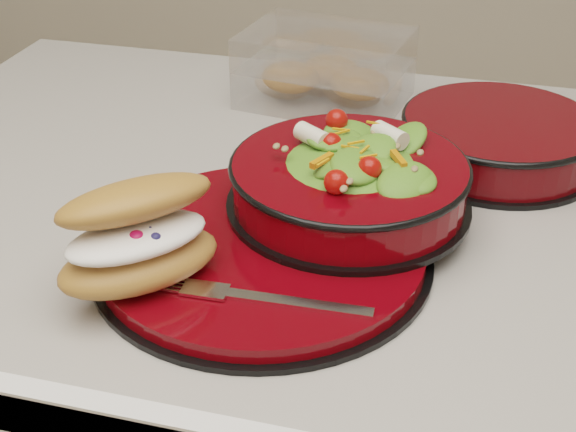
% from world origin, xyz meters
% --- Properties ---
extents(dinner_plate, '(0.32, 0.32, 0.02)m').
position_xyz_m(dinner_plate, '(-0.09, -0.15, 0.91)').
color(dinner_plate, black).
rests_on(dinner_plate, island_counter).
extents(salad_bowl, '(0.25, 0.25, 0.10)m').
position_xyz_m(salad_bowl, '(-0.03, -0.06, 0.96)').
color(salad_bowl, black).
rests_on(salad_bowl, dinner_plate).
extents(croissant, '(0.16, 0.17, 0.09)m').
position_xyz_m(croissant, '(-0.18, -0.22, 0.96)').
color(croissant, '#BD7939').
rests_on(croissant, dinner_plate).
extents(fork, '(0.17, 0.02, 0.00)m').
position_xyz_m(fork, '(-0.06, -0.23, 0.92)').
color(fork, silver).
rests_on(fork, dinner_plate).
extents(pastry_box, '(0.23, 0.18, 0.09)m').
position_xyz_m(pastry_box, '(-0.12, 0.24, 0.94)').
color(pastry_box, white).
rests_on(pastry_box, island_counter).
extents(extra_bowl, '(0.23, 0.23, 0.05)m').
position_xyz_m(extra_bowl, '(0.11, 0.12, 0.93)').
color(extra_bowl, black).
rests_on(extra_bowl, island_counter).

